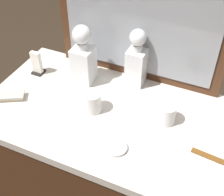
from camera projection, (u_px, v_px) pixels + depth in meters
dresser at (112, 180)px, 1.53m from camera, size 1.05×0.58×0.93m
dresser_mirror at (140, 17)px, 1.22m from camera, size 0.73×0.03×0.57m
crystal_decanter_far_left at (83, 60)px, 1.31m from camera, size 0.09×0.09×0.27m
crystal_decanter_front at (136, 63)px, 1.30m from camera, size 0.08×0.08×0.26m
crystal_tumbler_left at (93, 103)px, 1.21m from camera, size 0.07×0.07×0.08m
crystal_tumbler_front at (167, 114)px, 1.17m from camera, size 0.07×0.07×0.08m
silver_brush_center at (8, 96)px, 1.28m from camera, size 0.15×0.11×0.02m
porcelain_dish at (116, 148)px, 1.09m from camera, size 0.08×0.08×0.01m
tortoiseshell_comb at (209, 156)px, 1.06m from camera, size 0.12×0.03×0.01m
napkin_holder at (37, 64)px, 1.39m from camera, size 0.05×0.05×0.11m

